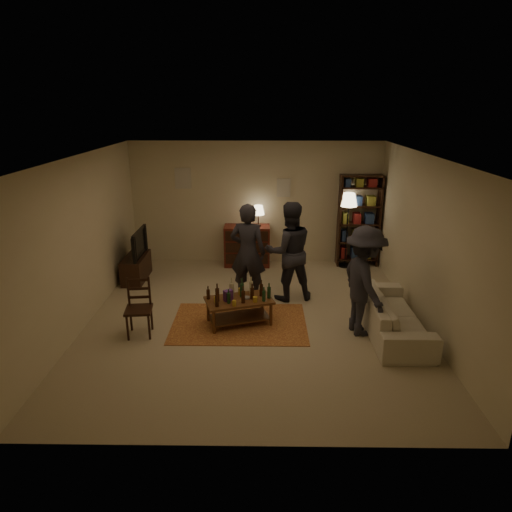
{
  "coord_description": "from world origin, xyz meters",
  "views": [
    {
      "loc": [
        0.14,
        -6.95,
        3.47
      ],
      "look_at": [
        0.04,
        0.1,
        1.09
      ],
      "focal_mm": 32.0,
      "sensor_mm": 36.0,
      "label": 1
    }
  ],
  "objects_px": {
    "person_by_sofa": "(364,281)",
    "person_right": "(289,251)",
    "tv_stand": "(136,262)",
    "sofa": "(393,314)",
    "coffee_table": "(239,302)",
    "person_left": "(248,252)",
    "dresser": "(247,245)",
    "dining_chair": "(139,305)",
    "bookshelf": "(359,220)",
    "floor_lamp": "(349,205)"
  },
  "relations": [
    {
      "from": "bookshelf",
      "to": "sofa",
      "type": "xyz_separation_m",
      "value": [
        -0.05,
        -3.18,
        -0.73
      ]
    },
    {
      "from": "dresser",
      "to": "floor_lamp",
      "type": "distance_m",
      "value": 2.36
    },
    {
      "from": "person_right",
      "to": "person_left",
      "type": "bearing_deg",
      "value": -9.99
    },
    {
      "from": "dining_chair",
      "to": "floor_lamp",
      "type": "distance_m",
      "value": 4.99
    },
    {
      "from": "dresser",
      "to": "person_right",
      "type": "distance_m",
      "value": 2.04
    },
    {
      "from": "floor_lamp",
      "to": "person_right",
      "type": "height_order",
      "value": "person_right"
    },
    {
      "from": "dining_chair",
      "to": "person_by_sofa",
      "type": "xyz_separation_m",
      "value": [
        3.48,
        0.08,
        0.39
      ]
    },
    {
      "from": "person_by_sofa",
      "to": "person_right",
      "type": "bearing_deg",
      "value": 26.8
    },
    {
      "from": "dining_chair",
      "to": "person_left",
      "type": "distance_m",
      "value": 2.19
    },
    {
      "from": "floor_lamp",
      "to": "sofa",
      "type": "height_order",
      "value": "floor_lamp"
    },
    {
      "from": "sofa",
      "to": "floor_lamp",
      "type": "bearing_deg",
      "value": 4.14
    },
    {
      "from": "floor_lamp",
      "to": "person_left",
      "type": "distance_m",
      "value": 2.8
    },
    {
      "from": "floor_lamp",
      "to": "person_left",
      "type": "height_order",
      "value": "person_left"
    },
    {
      "from": "dining_chair",
      "to": "person_right",
      "type": "distance_m",
      "value": 2.81
    },
    {
      "from": "floor_lamp",
      "to": "person_by_sofa",
      "type": "height_order",
      "value": "person_by_sofa"
    },
    {
      "from": "tv_stand",
      "to": "person_left",
      "type": "relative_size",
      "value": 0.59
    },
    {
      "from": "tv_stand",
      "to": "sofa",
      "type": "bearing_deg",
      "value": -25.34
    },
    {
      "from": "coffee_table",
      "to": "dresser",
      "type": "height_order",
      "value": "dresser"
    },
    {
      "from": "bookshelf",
      "to": "sofa",
      "type": "distance_m",
      "value": 3.26
    },
    {
      "from": "coffee_table",
      "to": "bookshelf",
      "type": "xyz_separation_m",
      "value": [
        2.49,
        2.94,
        0.64
      ]
    },
    {
      "from": "coffee_table",
      "to": "floor_lamp",
      "type": "bearing_deg",
      "value": 51.69
    },
    {
      "from": "person_left",
      "to": "person_by_sofa",
      "type": "distance_m",
      "value": 2.24
    },
    {
      "from": "floor_lamp",
      "to": "person_left",
      "type": "xyz_separation_m",
      "value": [
        -2.1,
        -1.79,
        -0.49
      ]
    },
    {
      "from": "dining_chair",
      "to": "person_by_sofa",
      "type": "height_order",
      "value": "person_by_sofa"
    },
    {
      "from": "floor_lamp",
      "to": "person_left",
      "type": "bearing_deg",
      "value": -139.62
    },
    {
      "from": "tv_stand",
      "to": "bookshelf",
      "type": "distance_m",
      "value": 4.84
    },
    {
      "from": "dining_chair",
      "to": "sofa",
      "type": "distance_m",
      "value": 3.98
    },
    {
      "from": "coffee_table",
      "to": "sofa",
      "type": "relative_size",
      "value": 0.57
    },
    {
      "from": "dining_chair",
      "to": "dresser",
      "type": "relative_size",
      "value": 0.68
    },
    {
      "from": "floor_lamp",
      "to": "sofa",
      "type": "distance_m",
      "value": 3.25
    },
    {
      "from": "tv_stand",
      "to": "coffee_table",
      "type": "bearing_deg",
      "value": -41.63
    },
    {
      "from": "dining_chair",
      "to": "dresser",
      "type": "height_order",
      "value": "dresser"
    },
    {
      "from": "sofa",
      "to": "person_by_sofa",
      "type": "bearing_deg",
      "value": 93.69
    },
    {
      "from": "dresser",
      "to": "bookshelf",
      "type": "distance_m",
      "value": 2.5
    },
    {
      "from": "dresser",
      "to": "person_right",
      "type": "bearing_deg",
      "value": -65.99
    },
    {
      "from": "coffee_table",
      "to": "sofa",
      "type": "height_order",
      "value": "coffee_table"
    },
    {
      "from": "tv_stand",
      "to": "floor_lamp",
      "type": "bearing_deg",
      "value": 10.88
    },
    {
      "from": "person_left",
      "to": "person_right",
      "type": "relative_size",
      "value": 0.99
    },
    {
      "from": "dresser",
      "to": "person_by_sofa",
      "type": "relative_size",
      "value": 0.78
    },
    {
      "from": "dresser",
      "to": "dining_chair",
      "type": "bearing_deg",
      "value": -116.19
    },
    {
      "from": "bookshelf",
      "to": "person_left",
      "type": "xyz_separation_m",
      "value": [
        -2.37,
        -1.92,
        -0.13
      ]
    },
    {
      "from": "coffee_table",
      "to": "person_left",
      "type": "xyz_separation_m",
      "value": [
        0.12,
        1.02,
        0.51
      ]
    },
    {
      "from": "sofa",
      "to": "tv_stand",
      "type": "bearing_deg",
      "value": 64.66
    },
    {
      "from": "dining_chair",
      "to": "dresser",
      "type": "bearing_deg",
      "value": 57.28
    },
    {
      "from": "coffee_table",
      "to": "sofa",
      "type": "bearing_deg",
      "value": -5.63
    },
    {
      "from": "dining_chair",
      "to": "tv_stand",
      "type": "xyz_separation_m",
      "value": [
        -0.67,
        2.31,
        -0.1
      ]
    },
    {
      "from": "dresser",
      "to": "person_right",
      "type": "xyz_separation_m",
      "value": [
        0.81,
        -1.82,
        0.44
      ]
    },
    {
      "from": "dining_chair",
      "to": "person_left",
      "type": "xyz_separation_m",
      "value": [
        1.65,
        1.37,
        0.42
      ]
    },
    {
      "from": "tv_stand",
      "to": "dresser",
      "type": "xyz_separation_m",
      "value": [
        2.25,
        0.91,
        0.09
      ]
    },
    {
      "from": "bookshelf",
      "to": "person_right",
      "type": "bearing_deg",
      "value": -130.71
    }
  ]
}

